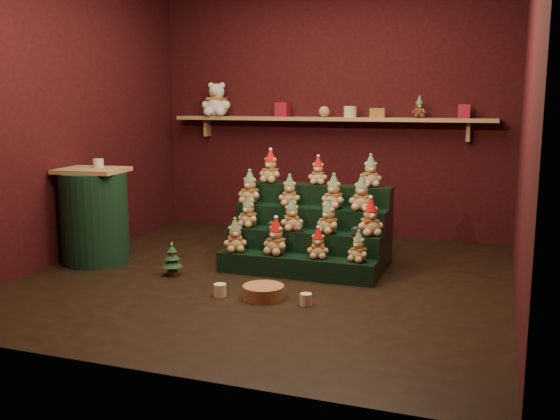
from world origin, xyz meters
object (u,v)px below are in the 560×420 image
at_px(snow_globe_a, 271,225).
at_px(wicker_basket, 263,292).
at_px(side_table, 94,216).
at_px(white_bear, 217,95).
at_px(mug_left, 220,290).
at_px(mug_right, 306,299).
at_px(snow_globe_c, 355,231).
at_px(snow_globe_b, 299,227).
at_px(brown_bear, 419,107).
at_px(riser_tier_front, 296,266).
at_px(mini_christmas_tree, 172,259).

bearing_deg(snow_globe_a, wicker_basket, -73.59).
relative_size(side_table, white_bear, 1.82).
relative_size(mug_left, mug_right, 1.10).
bearing_deg(mug_left, snow_globe_a, 83.80).
height_order(snow_globe_c, side_table, side_table).
xyz_separation_m(side_table, wicker_basket, (1.88, -0.49, -0.39)).
xyz_separation_m(snow_globe_b, side_table, (-1.90, -0.32, 0.03)).
relative_size(snow_globe_b, mug_right, 0.96).
height_order(snow_globe_b, side_table, side_table).
height_order(mug_right, brown_bear, brown_bear).
bearing_deg(wicker_basket, mug_left, -168.46).
bearing_deg(brown_bear, side_table, -159.97).
height_order(snow_globe_a, wicker_basket, snow_globe_a).
bearing_deg(brown_bear, snow_globe_b, -132.01).
distance_m(riser_tier_front, mug_left, 0.81).
relative_size(mini_christmas_tree, mug_right, 3.37).
xyz_separation_m(snow_globe_a, side_table, (-1.64, -0.32, 0.04)).
relative_size(mini_christmas_tree, white_bear, 0.62).
relative_size(mini_christmas_tree, brown_bear, 1.38).
distance_m(snow_globe_a, side_table, 1.67).
xyz_separation_m(side_table, brown_bear, (2.70, 1.90, 0.99)).
height_order(snow_globe_b, brown_bear, brown_bear).
bearing_deg(riser_tier_front, snow_globe_a, 150.58).
distance_m(snow_globe_a, snow_globe_b, 0.26).
bearing_deg(wicker_basket, riser_tier_front, 86.06).
bearing_deg(wicker_basket, side_table, 165.30).
bearing_deg(white_bear, snow_globe_b, -51.06).
relative_size(riser_tier_front, mug_left, 14.35).
distance_m(snow_globe_a, mug_left, 0.95).
height_order(snow_globe_c, white_bear, white_bear).
height_order(snow_globe_a, snow_globe_b, snow_globe_b).
bearing_deg(white_bear, side_table, -106.26).
distance_m(mini_christmas_tree, brown_bear, 3.02).
height_order(snow_globe_a, brown_bear, brown_bear).
bearing_deg(mug_right, mini_christmas_tree, 164.11).
bearing_deg(mini_christmas_tree, brown_bear, 48.89).
height_order(riser_tier_front, side_table, side_table).
relative_size(riser_tier_front, wicker_basket, 4.38).
bearing_deg(white_bear, riser_tier_front, -53.36).
height_order(mug_left, white_bear, white_bear).
bearing_deg(mug_left, mug_right, 1.41).
distance_m(riser_tier_front, side_table, 1.96).
bearing_deg(side_table, snow_globe_b, 3.89).
bearing_deg(snow_globe_a, white_bear, 128.66).
height_order(snow_globe_b, white_bear, white_bear).
bearing_deg(snow_globe_b, snow_globe_a, 180.00).
distance_m(snow_globe_b, wicker_basket, 0.89).
height_order(snow_globe_c, mug_left, snow_globe_c).
bearing_deg(snow_globe_c, mini_christmas_tree, -162.12).
distance_m(side_table, mug_left, 1.69).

